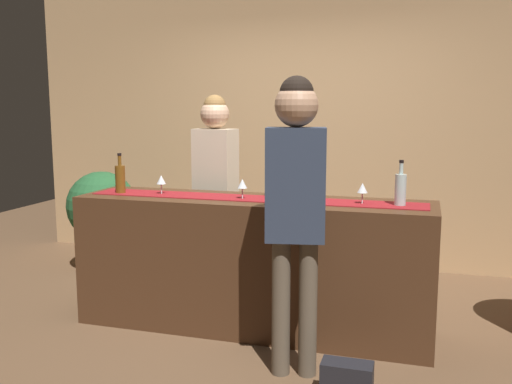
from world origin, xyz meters
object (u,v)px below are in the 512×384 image
(wine_bottle_amber, at_px, (120,178))
(wine_bottle_green, at_px, (274,182))
(wine_bottle_clear, at_px, (400,189))
(handbag, at_px, (347,382))
(customer_sipping, at_px, (296,193))
(wine_glass_mid_counter, at_px, (161,180))
(wine_glass_near_customer, at_px, (362,189))
(wine_glass_far_end, at_px, (242,184))
(potted_plant_tall, at_px, (102,214))
(bartender, at_px, (215,174))

(wine_bottle_amber, bearing_deg, wine_bottle_green, 5.57)
(wine_bottle_clear, xyz_separation_m, handbag, (-0.21, -0.85, -0.96))
(wine_bottle_green, bearing_deg, customer_sipping, -65.55)
(wine_bottle_amber, distance_m, wine_glass_mid_counter, 0.32)
(wine_glass_near_customer, distance_m, wine_glass_far_end, 0.83)
(wine_glass_far_end, bearing_deg, potted_plant_tall, 150.37)
(bartender, height_order, potted_plant_tall, bartender)
(potted_plant_tall, bearing_deg, wine_bottle_green, -24.57)
(wine_glass_mid_counter, relative_size, handbag, 0.51)
(bartender, bearing_deg, wine_glass_far_end, 135.76)
(wine_glass_far_end, bearing_deg, handbag, -43.32)
(wine_bottle_green, bearing_deg, potted_plant_tall, 155.43)
(wine_bottle_amber, height_order, potted_plant_tall, wine_bottle_amber)
(wine_glass_mid_counter, bearing_deg, wine_glass_far_end, -3.58)
(wine_bottle_green, distance_m, potted_plant_tall, 2.21)
(wine_bottle_clear, relative_size, potted_plant_tall, 0.31)
(wine_bottle_amber, relative_size, wine_glass_mid_counter, 2.10)
(wine_glass_near_customer, distance_m, bartender, 1.40)
(wine_bottle_amber, bearing_deg, handbag, -23.85)
(wine_bottle_green, distance_m, wine_glass_mid_counter, 0.85)
(wine_bottle_clear, height_order, wine_glass_near_customer, wine_bottle_clear)
(customer_sipping, xyz_separation_m, handbag, (0.35, -0.23, -1.00))
(wine_glass_near_customer, relative_size, wine_glass_mid_counter, 1.00)
(bartender, relative_size, handbag, 6.05)
(wine_glass_near_customer, distance_m, customer_sipping, 0.69)
(wine_glass_near_customer, bearing_deg, wine_glass_far_end, -178.08)
(wine_bottle_green, distance_m, customer_sipping, 0.76)
(wine_bottle_amber, xyz_separation_m, wine_glass_mid_counter, (0.31, 0.05, -0.01))
(wine_glass_mid_counter, distance_m, wine_glass_far_end, 0.65)
(wine_bottle_green, relative_size, handbag, 1.08)
(wine_bottle_amber, relative_size, wine_bottle_green, 1.00)
(wine_glass_mid_counter, relative_size, customer_sipping, 0.08)
(wine_bottle_amber, height_order, wine_glass_near_customer, wine_bottle_amber)
(wine_bottle_clear, distance_m, potted_plant_tall, 3.03)
(wine_bottle_amber, distance_m, potted_plant_tall, 1.38)
(customer_sipping, bearing_deg, wine_bottle_green, 103.47)
(potted_plant_tall, bearing_deg, wine_glass_near_customer, -20.59)
(customer_sipping, xyz_separation_m, potted_plant_tall, (-2.27, 1.59, -0.54))
(bartender, bearing_deg, customer_sipping, 138.83)
(wine_bottle_amber, height_order, bartender, bartender)
(wine_bottle_clear, distance_m, wine_bottle_green, 0.88)
(wine_bottle_amber, relative_size, wine_glass_near_customer, 2.10)
(wine_glass_near_customer, xyz_separation_m, potted_plant_tall, (-2.59, 0.97, -0.49))
(bartender, distance_m, potted_plant_tall, 1.46)
(wine_glass_far_end, distance_m, handbag, 1.52)
(wine_bottle_green, height_order, handbag, wine_bottle_green)
(bartender, xyz_separation_m, handbag, (1.30, -1.43, -0.94))
(customer_sipping, bearing_deg, potted_plant_tall, 134.11)
(wine_bottle_clear, bearing_deg, wine_glass_mid_counter, 179.96)
(wine_glass_far_end, relative_size, handbag, 0.51)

